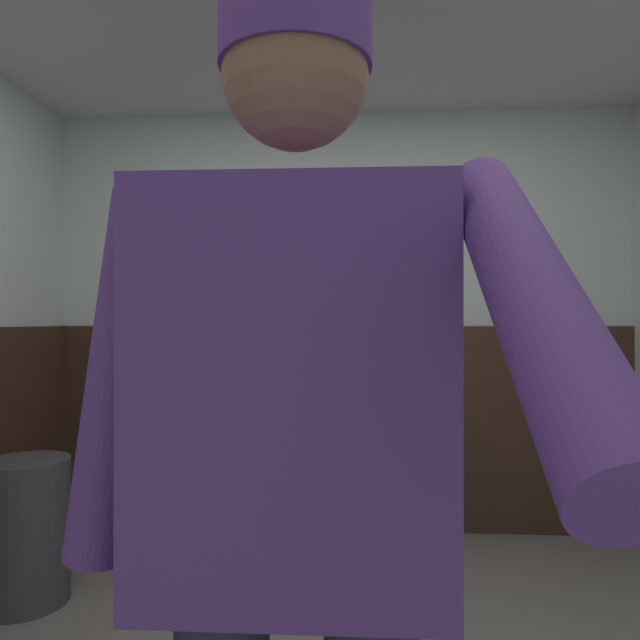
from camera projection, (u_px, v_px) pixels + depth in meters
The scene contains 7 objects.
wall_back at pixel (340, 321), 3.53m from camera, with size 4.02×0.12×2.51m, color silver.
wainscot_band_back at pixel (340, 428), 3.45m from camera, with size 3.42×0.03×1.22m, color #382319.
downlight_far at pixel (318, 12), 2.32m from camera, with size 0.14×0.14×0.03m, color white.
urinal_solo at pixel (392, 404), 3.29m from camera, with size 0.40×0.34×1.24m.
person at pixel (296, 484), 0.83m from camera, with size 0.66×0.60×1.71m.
trash_bin at pixel (25, 531), 2.55m from camera, with size 0.38×0.38×0.63m, color #38383D.
soap_dispenser at pixel (189, 296), 3.48m from camera, with size 0.10×0.07×0.18m, color silver.
Camera 1 is at (0.09, -1.68, 1.24)m, focal length 32.36 mm.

